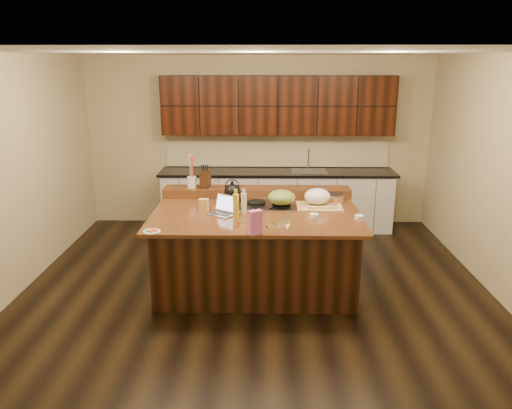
{
  "coord_description": "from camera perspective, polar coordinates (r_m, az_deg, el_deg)",
  "views": [
    {
      "loc": [
        0.09,
        -5.53,
        2.61
      ],
      "look_at": [
        0.0,
        0.05,
        1.0
      ],
      "focal_mm": 35.0,
      "sensor_mm": 36.0,
      "label": 1
    }
  ],
  "objects": [
    {
      "name": "laptop",
      "position": [
        5.73,
        -3.73,
        -0.52
      ],
      "size": [
        0.38,
        0.37,
        0.21
      ],
      "rotation": [
        0.0,
        0.0,
        -0.61
      ],
      "color": "#B7B7BC",
      "rests_on": "island"
    },
    {
      "name": "package_box",
      "position": [
        5.83,
        -5.99,
        -0.09
      ],
      "size": [
        0.11,
        0.08,
        0.15
      ],
      "primitive_type": "cube",
      "rotation": [
        0.0,
        0.0,
        -0.02
      ],
      "color": "#E4A550",
      "rests_on": "island"
    },
    {
      "name": "gumdrop_2",
      "position": [
        5.26,
        1.24,
        -2.56
      ],
      "size": [
        0.02,
        0.02,
        0.02
      ],
      "primitive_type": "ellipsoid",
      "color": "red",
      "rests_on": "island"
    },
    {
      "name": "gumdrop_5",
      "position": [
        5.24,
        -0.07,
        -2.61
      ],
      "size": [
        0.02,
        0.02,
        0.02
      ],
      "primitive_type": "ellipsoid",
      "color": "#198C26",
      "rests_on": "island"
    },
    {
      "name": "ramekin_b",
      "position": [
        5.65,
        11.7,
        -1.43
      ],
      "size": [
        0.12,
        0.12,
        0.04
      ],
      "primitive_type": "cylinder",
      "rotation": [
        0.0,
        0.0,
        -0.28
      ],
      "color": "white",
      "rests_on": "island"
    },
    {
      "name": "gumdrop_7",
      "position": [
        5.31,
        1.17,
        -2.36
      ],
      "size": [
        0.02,
        0.02,
        0.02
      ],
      "primitive_type": "ellipsoid",
      "color": "#198C26",
      "rests_on": "island"
    },
    {
      "name": "green_bowl",
      "position": [
        5.91,
        2.93,
        0.81
      ],
      "size": [
        0.34,
        0.34,
        0.18
      ],
      "primitive_type": "ellipsoid",
      "rotation": [
        0.0,
        0.0,
        -0.05
      ],
      "color": "olive",
      "rests_on": "cooktop"
    },
    {
      "name": "kitchen_timer",
      "position": [
        5.41,
        3.53,
        -1.76
      ],
      "size": [
        0.1,
        0.1,
        0.07
      ],
      "primitive_type": "cone",
      "rotation": [
        0.0,
        0.0,
        -0.34
      ],
      "color": "silver",
      "rests_on": "island"
    },
    {
      "name": "back_ledge",
      "position": [
        6.44,
        0.1,
        1.43
      ],
      "size": [
        2.4,
        0.3,
        0.12
      ],
      "primitive_type": "cube",
      "color": "black",
      "rests_on": "island"
    },
    {
      "name": "back_counter",
      "position": [
        7.93,
        2.45,
        4.23
      ],
      "size": [
        3.7,
        0.66,
        2.4
      ],
      "color": "silver",
      "rests_on": "ground"
    },
    {
      "name": "strainer_bowl",
      "position": [
        6.25,
        8.95,
        0.62
      ],
      "size": [
        0.31,
        0.31,
        0.09
      ],
      "primitive_type": "cylinder",
      "rotation": [
        0.0,
        0.0,
        0.36
      ],
      "color": "#996B3F",
      "rests_on": "island"
    },
    {
      "name": "gumdrop_3",
      "position": [
        5.42,
        -1.43,
        -2.0
      ],
      "size": [
        0.02,
        0.02,
        0.02
      ],
      "primitive_type": "ellipsoid",
      "color": "#198C26",
      "rests_on": "island"
    },
    {
      "name": "knife_block",
      "position": [
        6.45,
        -5.8,
        2.92
      ],
      "size": [
        0.13,
        0.19,
        0.22
      ],
      "primitive_type": "cube",
      "rotation": [
        0.0,
        0.0,
        -0.13
      ],
      "color": "black",
      "rests_on": "back_ledge"
    },
    {
      "name": "vinegar_bottle",
      "position": [
        5.68,
        -1.4,
        0.07
      ],
      "size": [
        0.08,
        0.08,
        0.25
      ],
      "primitive_type": "cylinder",
      "rotation": [
        0.0,
        0.0,
        0.38
      ],
      "color": "silver",
      "rests_on": "island"
    },
    {
      "name": "ramekin_c",
      "position": [
        6.2,
        6.44,
        0.38
      ],
      "size": [
        0.13,
        0.13,
        0.04
      ],
      "primitive_type": "cylinder",
      "rotation": [
        0.0,
        0.0,
        0.35
      ],
      "color": "white",
      "rests_on": "island"
    },
    {
      "name": "gumdrop_6",
      "position": [
        5.42,
        1.82,
        -2.0
      ],
      "size": [
        0.02,
        0.02,
        0.02
      ],
      "primitive_type": "ellipsoid",
      "color": "red",
      "rests_on": "island"
    },
    {
      "name": "gumdrop_4",
      "position": [
        5.4,
        0.02,
        -2.05
      ],
      "size": [
        0.02,
        0.02,
        0.02
      ],
      "primitive_type": "ellipsoid",
      "color": "red",
      "rests_on": "island"
    },
    {
      "name": "utensil_crock",
      "position": [
        6.48,
        -7.33,
        2.56
      ],
      "size": [
        0.13,
        0.13,
        0.14
      ],
      "primitive_type": "cylinder",
      "rotation": [
        0.0,
        0.0,
        0.08
      ],
      "color": "white",
      "rests_on": "back_ledge"
    },
    {
      "name": "oil_bottle",
      "position": [
        5.56,
        -2.32,
        -0.16
      ],
      "size": [
        0.07,
        0.07,
        0.27
      ],
      "primitive_type": "cylinder",
      "rotation": [
        0.0,
        0.0,
        -0.06
      ],
      "color": "gold",
      "rests_on": "island"
    },
    {
      "name": "gumdrop_9",
      "position": [
        5.4,
        2.1,
        -2.06
      ],
      "size": [
        0.02,
        0.02,
        0.02
      ],
      "primitive_type": "ellipsoid",
      "color": "#198C26",
      "rests_on": "island"
    },
    {
      "name": "gumdrop_8",
      "position": [
        5.4,
        -1.98,
        -2.07
      ],
      "size": [
        0.02,
        0.02,
        0.02
      ],
      "primitive_type": "ellipsoid",
      "color": "red",
      "rests_on": "island"
    },
    {
      "name": "candy_plate",
      "position": [
        5.24,
        -11.83,
        -3.03
      ],
      "size": [
        0.19,
        0.19,
        0.01
      ],
      "primitive_type": "cylinder",
      "rotation": [
        0.0,
        0.0,
        0.06
      ],
      "color": "white",
      "rests_on": "island"
    },
    {
      "name": "gumdrop_1",
      "position": [
        5.35,
        2.25,
        -2.23
      ],
      "size": [
        0.02,
        0.02,
        0.02
      ],
      "primitive_type": "ellipsoid",
      "color": "#198C26",
      "rests_on": "island"
    },
    {
      "name": "room",
      "position": [
        5.67,
        -0.01,
        3.26
      ],
      "size": [
        5.52,
        5.02,
        2.72
      ],
      "color": "black",
      "rests_on": "ground"
    },
    {
      "name": "wooden_tray",
      "position": [
        6.04,
        7.08,
        0.65
      ],
      "size": [
        0.54,
        0.43,
        0.22
      ],
      "rotation": [
        0.0,
        0.0,
        -0.03
      ],
      "color": "tan",
      "rests_on": "island"
    },
    {
      "name": "cooktop",
      "position": [
        6.07,
        0.04,
        0.07
      ],
      "size": [
        0.92,
        0.52,
        0.05
      ],
      "color": "gray",
      "rests_on": "island"
    },
    {
      "name": "pink_bag",
      "position": [
        5.04,
        -0.08,
        -2.04
      ],
      "size": [
        0.15,
        0.12,
        0.25
      ],
      "primitive_type": "cube",
      "rotation": [
        0.0,
        0.0,
        0.49
      ],
      "color": "pink",
      "rests_on": "island"
    },
    {
      "name": "kettle",
      "position": [
        6.17,
        -2.73,
        1.51
      ],
      "size": [
        0.27,
        0.27,
        0.19
      ],
      "primitive_type": "ellipsoid",
      "rotation": [
        0.0,
        0.0,
        0.41
      ],
      "color": "black",
      "rests_on": "cooktop"
    },
    {
      "name": "island",
      "position": [
        5.93,
        -0.01,
        -5.11
      ],
      "size": [
        2.4,
        1.6,
        0.92
      ],
      "color": "black",
      "rests_on": "ground"
    },
    {
      "name": "ramekin_a",
      "position": [
        5.62,
        6.66,
        -1.29
      ],
      "size": [
        0.11,
        0.11,
        0.04
      ],
      "primitive_type": "cylinder",
      "rotation": [
        0.0,
        0.0,
        -0.12
      ],
      "color": "white",
      "rests_on": "island"
    },
    {
      "name": "gumdrop_0",
      "position": [
        5.28,
        -2.12,
        -2.47
      ],
      "size": [
        0.02,
        0.02,
        0.02
      ],
      "primitive_type": "ellipsoid",
      "color": "red",
      "rests_on": "island"
    }
  ]
}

